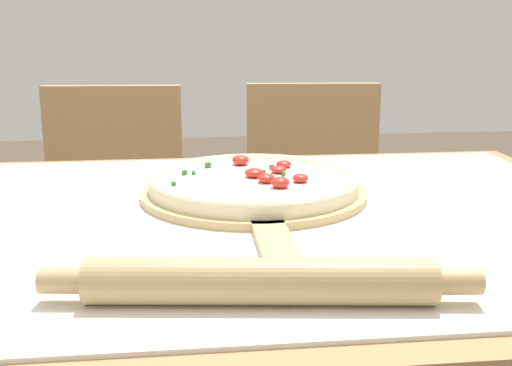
{
  "coord_description": "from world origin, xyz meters",
  "views": [
    {
      "loc": [
        -0.1,
        -0.89,
        1.05
      ],
      "look_at": [
        0.01,
        0.06,
        0.81
      ],
      "focal_mm": 45.0,
      "sensor_mm": 36.0,
      "label": 1
    }
  ],
  "objects_px": {
    "pizza": "(254,181)",
    "chair_right": "(314,218)",
    "pizza_peel": "(255,196)",
    "rolling_pin": "(260,281)",
    "chair_left": "(113,225)"
  },
  "relations": [
    {
      "from": "pizza_peel",
      "to": "rolling_pin",
      "type": "bearing_deg",
      "value": -95.72
    },
    {
      "from": "rolling_pin",
      "to": "chair_right",
      "type": "height_order",
      "value": "chair_right"
    },
    {
      "from": "pizza",
      "to": "chair_left",
      "type": "distance_m",
      "value": 0.84
    },
    {
      "from": "pizza_peel",
      "to": "rolling_pin",
      "type": "height_order",
      "value": "rolling_pin"
    },
    {
      "from": "chair_right",
      "to": "pizza_peel",
      "type": "bearing_deg",
      "value": -104.16
    },
    {
      "from": "pizza_peel",
      "to": "chair_right",
      "type": "distance_m",
      "value": 0.84
    },
    {
      "from": "pizza",
      "to": "rolling_pin",
      "type": "relative_size",
      "value": 0.76
    },
    {
      "from": "pizza_peel",
      "to": "rolling_pin",
      "type": "xyz_separation_m",
      "value": [
        -0.04,
        -0.38,
        0.02
      ]
    },
    {
      "from": "pizza_peel",
      "to": "pizza",
      "type": "relative_size",
      "value": 1.61
    },
    {
      "from": "pizza",
      "to": "rolling_pin",
      "type": "bearing_deg",
      "value": -95.49
    },
    {
      "from": "pizza",
      "to": "chair_right",
      "type": "height_order",
      "value": "chair_right"
    },
    {
      "from": "pizza_peel",
      "to": "chair_right",
      "type": "xyz_separation_m",
      "value": [
        0.25,
        0.75,
        -0.28
      ]
    },
    {
      "from": "pizza",
      "to": "chair_right",
      "type": "distance_m",
      "value": 0.82
    },
    {
      "from": "pizza_peel",
      "to": "chair_right",
      "type": "bearing_deg",
      "value": 71.21
    },
    {
      "from": "pizza",
      "to": "chair_left",
      "type": "bearing_deg",
      "value": 113.19
    }
  ]
}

